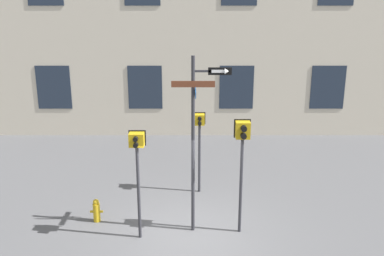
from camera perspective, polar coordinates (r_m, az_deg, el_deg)
The scene contains 6 objects.
ground_plane at distance 11.39m, azimuth -0.41°, elevation -14.00°, with size 60.00×60.00×0.00m, color #515154.
street_sign_pole at distance 10.52m, azimuth 0.41°, elevation -0.62°, with size 1.43×0.77×4.57m.
pedestrian_signal_left at distance 10.41m, azimuth -7.45°, elevation -3.74°, with size 0.42×0.40×2.81m.
pedestrian_signal_right at distance 10.61m, azimuth 6.59°, elevation -2.26°, with size 0.41×0.40×3.01m.
pedestrian_signal_across at distance 13.02m, azimuth 0.87°, elevation -0.55°, with size 0.36×0.40×2.56m.
fire_hydrant at distance 12.13m, azimuth -12.75°, elevation -10.70°, with size 0.35×0.19×0.66m.
Camera 1 is at (0.05, -9.82, 5.76)m, focal length 40.00 mm.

